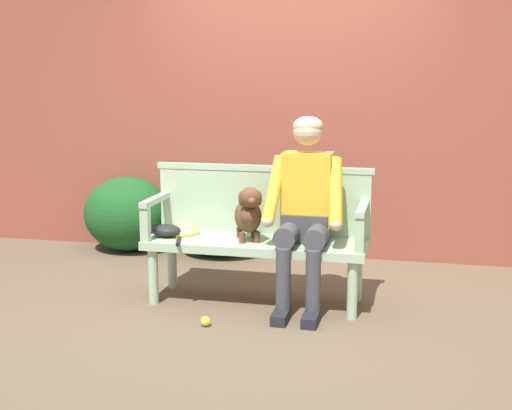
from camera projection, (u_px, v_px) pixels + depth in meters
name	position (u px, v px, depth m)	size (l,w,h in m)	color
ground_plane	(256.00, 302.00, 5.03)	(40.00, 40.00, 0.00)	brown
brick_garden_fence	(294.00, 122.00, 6.26)	(8.00, 0.30, 2.37)	brown
hedge_bush_mid_right	(127.00, 214.00, 6.43)	(0.79, 0.67, 0.69)	#194C1E
hedge_bush_far_left	(218.00, 213.00, 6.22)	(0.80, 0.67, 0.78)	#1E5B23
garden_bench	(256.00, 248.00, 4.96)	(1.56, 0.51, 0.46)	#9EB793
bench_backrest	(263.00, 199.00, 5.11)	(1.60, 0.06, 0.50)	#9EB793
bench_armrest_left_end	(152.00, 209.00, 4.98)	(0.06, 0.51, 0.28)	#9EB793
bench_armrest_right_end	(362.00, 219.00, 4.66)	(0.06, 0.51, 0.28)	#9EB793
person_seated	(305.00, 205.00, 4.80)	(0.56, 0.66, 1.33)	black
dog_on_bench	(249.00, 213.00, 4.87)	(0.28, 0.40, 0.40)	brown
tennis_racket	(180.00, 233.00, 5.12)	(0.36, 0.58, 0.03)	yellow
baseball_glove	(166.00, 231.00, 5.03)	(0.22, 0.17, 0.09)	black
tennis_ball	(206.00, 321.00, 4.54)	(0.07, 0.07, 0.07)	#CCDB33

